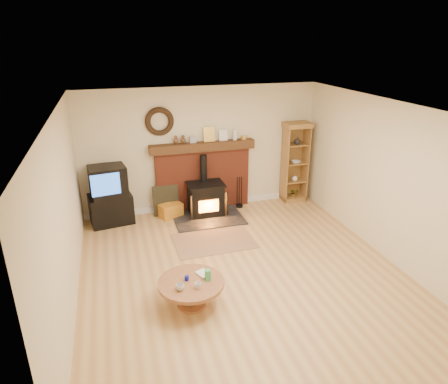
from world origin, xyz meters
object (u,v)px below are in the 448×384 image
object	(u,v)px
wood_stove	(206,200)
curio_cabinet	(294,162)
coffee_table	(191,286)
tv_unit	(110,196)

from	to	relation	value
wood_stove	curio_cabinet	distance (m)	2.19
curio_cabinet	coffee_table	xyz separation A→B (m)	(-3.01, -3.14, -0.58)
tv_unit	curio_cabinet	xyz separation A→B (m)	(4.01, 0.08, 0.33)
tv_unit	coffee_table	xyz separation A→B (m)	(1.00, -3.06, -0.25)
wood_stove	tv_unit	xyz separation A→B (m)	(-1.91, 0.20, 0.23)
tv_unit	curio_cabinet	size ratio (longest dim) A/B	0.66
wood_stove	coffee_table	distance (m)	3.00
tv_unit	coffee_table	world-z (taller)	tv_unit
coffee_table	wood_stove	bearing A→B (deg)	72.35
wood_stove	tv_unit	world-z (taller)	wood_stove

